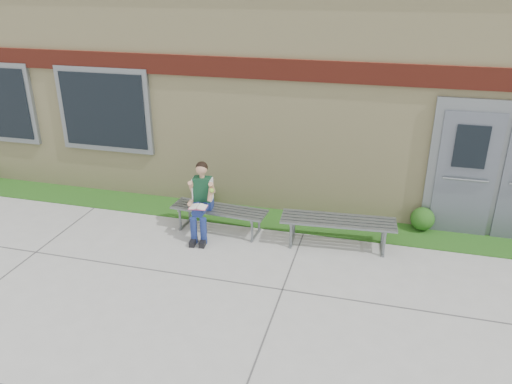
# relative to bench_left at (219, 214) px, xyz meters

# --- Properties ---
(ground) EXTENTS (80.00, 80.00, 0.00)m
(ground) POSITION_rel_bench_left_xyz_m (0.41, -1.95, -0.33)
(ground) COLOR #9E9E99
(ground) RESTS_ON ground
(grass_strip) EXTENTS (16.00, 0.80, 0.02)m
(grass_strip) POSITION_rel_bench_left_xyz_m (0.41, 0.65, -0.32)
(grass_strip) COLOR #1D5115
(grass_strip) RESTS_ON ground
(school_building) EXTENTS (16.20, 6.22, 4.20)m
(school_building) POSITION_rel_bench_left_xyz_m (0.41, 4.04, 1.78)
(school_building) COLOR beige
(school_building) RESTS_ON ground
(bench_left) EXTENTS (1.66, 0.57, 0.42)m
(bench_left) POSITION_rel_bench_left_xyz_m (0.00, 0.00, 0.00)
(bench_left) COLOR slate
(bench_left) RESTS_ON ground
(bench_right) EXTENTS (1.85, 0.63, 0.47)m
(bench_right) POSITION_rel_bench_left_xyz_m (2.00, 0.00, 0.04)
(bench_right) COLOR slate
(bench_right) RESTS_ON ground
(girl) EXTENTS (0.47, 0.77, 1.26)m
(girl) POSITION_rel_bench_left_xyz_m (-0.24, -0.19, 0.33)
(girl) COLOR navy
(girl) RESTS_ON ground
(shrub_mid) EXTENTS (0.36, 0.36, 0.36)m
(shrub_mid) POSITION_rel_bench_left_xyz_m (-0.64, 0.90, -0.13)
(shrub_mid) COLOR #1D5115
(shrub_mid) RESTS_ON grass_strip
(shrub_east) EXTENTS (0.40, 0.40, 0.40)m
(shrub_east) POSITION_rel_bench_left_xyz_m (3.35, 0.90, -0.11)
(shrub_east) COLOR #1D5115
(shrub_east) RESTS_ON grass_strip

